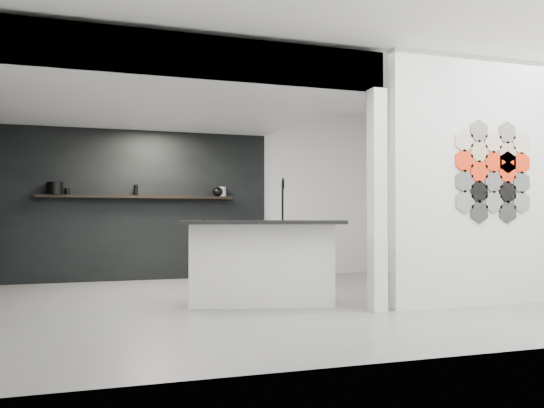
{
  "coord_description": "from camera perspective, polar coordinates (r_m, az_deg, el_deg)",
  "views": [
    {
      "loc": [
        -2.36,
        -6.66,
        1.0
      ],
      "look_at": [
        0.1,
        0.3,
        1.15
      ],
      "focal_mm": 40.0,
      "sensor_mm": 36.0,
      "label": 1
    }
  ],
  "objects": [
    {
      "name": "floor",
      "position": [
        7.13,
        0.05,
        -9.26
      ],
      "size": [
        7.0,
        6.0,
        0.01
      ],
      "primitive_type": "cube",
      "color": "slate"
    },
    {
      "name": "partition_panel",
      "position": [
        7.29,
        19.54,
        2.05
      ],
      "size": [
        2.45,
        0.15,
        2.8
      ],
      "primitive_type": "cube",
      "color": "silver",
      "rests_on": "floor"
    },
    {
      "name": "bay_clad_back",
      "position": [
        9.69,
        -13.19,
        -0.1
      ],
      "size": [
        4.4,
        0.04,
        2.35
      ],
      "primitive_type": "cube",
      "color": "black",
      "rests_on": "floor"
    },
    {
      "name": "bulkhead",
      "position": [
        7.88,
        -11.55,
        10.2
      ],
      "size": [
        4.4,
        4.0,
        0.4
      ],
      "primitive_type": "cube",
      "color": "silver",
      "rests_on": "corner_column"
    },
    {
      "name": "corner_column",
      "position": [
        6.49,
        9.87,
        0.4
      ],
      "size": [
        0.16,
        0.16,
        2.35
      ],
      "primitive_type": "cube",
      "color": "silver",
      "rests_on": "floor"
    },
    {
      "name": "fascia_beam",
      "position": [
        6.04,
        -8.96,
        13.73
      ],
      "size": [
        4.4,
        0.16,
        0.4
      ],
      "primitive_type": "cube",
      "color": "silver",
      "rests_on": "corner_column"
    },
    {
      "name": "display_shelf",
      "position": [
        9.6,
        -12.52,
        0.66
      ],
      "size": [
        3.0,
        0.15,
        0.04
      ],
      "primitive_type": "cube",
      "color": "black",
      "rests_on": "bay_clad_back"
    },
    {
      "name": "kitchen_island",
      "position": [
        6.88,
        -1.01,
        -5.4
      ],
      "size": [
        1.95,
        1.26,
        1.46
      ],
      "rotation": [
        0.0,
        0.0,
        -0.27
      ],
      "color": "silver",
      "rests_on": "floor"
    },
    {
      "name": "stockpot",
      "position": [
        9.53,
        -19.76,
        1.39
      ],
      "size": [
        0.28,
        0.28,
        0.19
      ],
      "primitive_type": "cylinder",
      "rotation": [
        0.0,
        0.0,
        -0.29
      ],
      "color": "black",
      "rests_on": "display_shelf"
    },
    {
      "name": "kettle",
      "position": [
        9.84,
        -5.1,
        1.15
      ],
      "size": [
        0.21,
        0.21,
        0.15
      ],
      "primitive_type": "ellipsoid",
      "rotation": [
        0.0,
        0.0,
        0.19
      ],
      "color": "black",
      "rests_on": "display_shelf"
    },
    {
      "name": "glass_bowl",
      "position": [
        9.85,
        -4.7,
        0.96
      ],
      "size": [
        0.15,
        0.15,
        0.09
      ],
      "primitive_type": "cylinder",
      "rotation": [
        0.0,
        0.0,
        -0.18
      ],
      "color": "gray",
      "rests_on": "display_shelf"
    },
    {
      "name": "glass_vase",
      "position": [
        9.85,
        -4.7,
        1.16
      ],
      "size": [
        0.15,
        0.15,
        0.16
      ],
      "primitive_type": "cylinder",
      "rotation": [
        0.0,
        0.0,
        -0.41
      ],
      "color": "gray",
      "rests_on": "display_shelf"
    },
    {
      "name": "bottle_dark",
      "position": [
        9.6,
        -12.7,
        1.28
      ],
      "size": [
        0.07,
        0.07,
        0.17
      ],
      "primitive_type": "cylinder",
      "rotation": [
        0.0,
        0.0,
        0.11
      ],
      "color": "black",
      "rests_on": "display_shelf"
    },
    {
      "name": "utensil_cup",
      "position": [
        9.53,
        -18.74,
        1.11
      ],
      "size": [
        0.08,
        0.08,
        0.1
      ],
      "primitive_type": "cylinder",
      "rotation": [
        0.0,
        0.0,
        0.03
      ],
      "color": "black",
      "rests_on": "display_shelf"
    },
    {
      "name": "hex_tile_cluster",
      "position": [
        7.25,
        20.17,
        2.9
      ],
      "size": [
        1.04,
        0.02,
        1.16
      ],
      "color": "silver",
      "rests_on": "partition_panel"
    }
  ]
}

